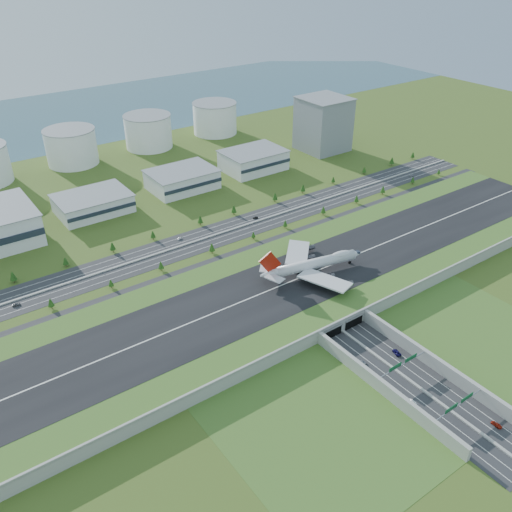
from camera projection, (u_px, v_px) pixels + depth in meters
ground at (290, 292)px, 355.26m from camera, size 1200.00×1200.00×0.00m
airfield_deck at (290, 287)px, 353.09m from camera, size 520.00×100.00×9.20m
underpass_road at (408, 375)px, 283.99m from camera, size 38.80×120.40×8.00m
sign_gantry_near at (403, 365)px, 285.25m from camera, size 38.70×0.70×9.80m
sign_gantry_far at (459, 405)px, 260.78m from camera, size 38.70×0.70×9.80m
north_expressway at (214, 236)px, 421.65m from camera, size 560.00×36.00×0.12m
tree_row at (218, 227)px, 423.73m from camera, size 499.35×48.57×8.42m
hangar_mid_a at (93, 204)px, 454.33m from camera, size 58.00×42.00×15.00m
hangar_mid_b at (182, 180)px, 496.22m from camera, size 58.00×42.00×17.00m
hangar_mid_c at (253, 160)px, 535.62m from camera, size 58.00×42.00×19.00m
office_tower at (323, 124)px, 577.30m from camera, size 46.00×46.00×55.00m
fuel_tank_b at (71, 147)px, 545.58m from camera, size 50.00×50.00×35.00m
fuel_tank_c at (148, 132)px, 587.98m from camera, size 50.00×50.00×35.00m
fuel_tank_d at (215, 118)px, 630.39m from camera, size 50.00×50.00×35.00m
bay_water at (55, 118)px, 690.84m from camera, size 1200.00×260.00×0.06m
boeing_747 at (313, 264)px, 357.53m from camera, size 76.26×71.36×23.86m
car_0 at (362, 362)px, 296.08m from camera, size 3.74×5.38×1.70m
car_1 at (412, 402)px, 270.83m from camera, size 2.59×4.77×1.49m
car_2 at (397, 352)px, 302.73m from camera, size 4.35×6.65×1.70m
car_3 at (496, 425)px, 258.29m from camera, size 2.33×5.50×1.58m
car_4 at (16, 305)px, 341.79m from camera, size 5.26×2.71×1.71m
car_5 at (255, 218)px, 446.65m from camera, size 4.69×2.94×1.46m
car_6 at (412, 176)px, 524.54m from camera, size 5.22×2.64×1.42m
car_7 at (180, 239)px, 416.04m from camera, size 4.93×3.28×1.33m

